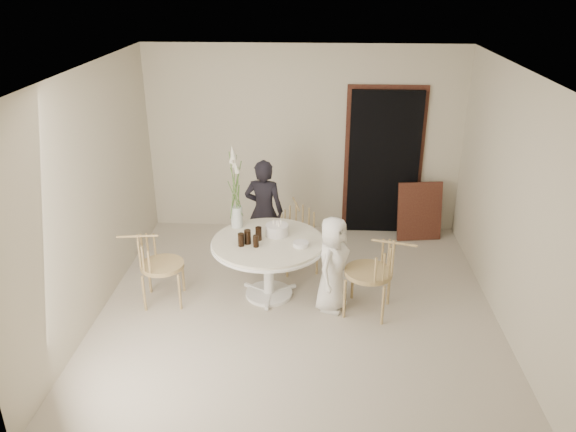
{
  "coord_description": "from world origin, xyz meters",
  "views": [
    {
      "loc": [
        0.19,
        -5.54,
        3.6
      ],
      "look_at": [
        -0.12,
        0.3,
        1.02
      ],
      "focal_mm": 35.0,
      "sensor_mm": 36.0,
      "label": 1
    }
  ],
  "objects_px": {
    "chair_far": "(298,227)",
    "chair_left": "(151,259)",
    "table": "(268,249)",
    "birthday_cake": "(277,230)",
    "girl": "(264,211)",
    "chair_right": "(381,266)",
    "boy": "(333,264)",
    "flower_vase": "(236,194)"
  },
  "relations": [
    {
      "from": "chair_right",
      "to": "flower_vase",
      "type": "bearing_deg",
      "value": -96.98
    },
    {
      "from": "table",
      "to": "flower_vase",
      "type": "height_order",
      "value": "flower_vase"
    },
    {
      "from": "chair_far",
      "to": "girl",
      "type": "bearing_deg",
      "value": 150.49
    },
    {
      "from": "chair_far",
      "to": "birthday_cake",
      "type": "xyz_separation_m",
      "value": [
        -0.22,
        -0.64,
        0.25
      ]
    },
    {
      "from": "table",
      "to": "chair_left",
      "type": "height_order",
      "value": "chair_left"
    },
    {
      "from": "boy",
      "to": "birthday_cake",
      "type": "distance_m",
      "value": 0.79
    },
    {
      "from": "table",
      "to": "chair_far",
      "type": "xyz_separation_m",
      "value": [
        0.31,
        0.8,
        -0.07
      ]
    },
    {
      "from": "flower_vase",
      "to": "girl",
      "type": "bearing_deg",
      "value": 63.89
    },
    {
      "from": "chair_far",
      "to": "chair_left",
      "type": "relative_size",
      "value": 0.96
    },
    {
      "from": "chair_far",
      "to": "boy",
      "type": "bearing_deg",
      "value": -80.32
    },
    {
      "from": "table",
      "to": "birthday_cake",
      "type": "xyz_separation_m",
      "value": [
        0.09,
        0.16,
        0.18
      ]
    },
    {
      "from": "chair_far",
      "to": "boy",
      "type": "relative_size",
      "value": 0.74
    },
    {
      "from": "girl",
      "to": "flower_vase",
      "type": "height_order",
      "value": "flower_vase"
    },
    {
      "from": "table",
      "to": "chair_far",
      "type": "distance_m",
      "value": 0.86
    },
    {
      "from": "chair_left",
      "to": "flower_vase",
      "type": "bearing_deg",
      "value": -65.89
    },
    {
      "from": "chair_far",
      "to": "chair_right",
      "type": "bearing_deg",
      "value": -62.19
    },
    {
      "from": "chair_left",
      "to": "girl",
      "type": "height_order",
      "value": "girl"
    },
    {
      "from": "boy",
      "to": "flower_vase",
      "type": "bearing_deg",
      "value": 86.3
    },
    {
      "from": "girl",
      "to": "birthday_cake",
      "type": "bearing_deg",
      "value": 113.45
    },
    {
      "from": "chair_left",
      "to": "chair_right",
      "type": "bearing_deg",
      "value": -99.82
    },
    {
      "from": "chair_left",
      "to": "flower_vase",
      "type": "distance_m",
      "value": 1.24
    },
    {
      "from": "chair_left",
      "to": "birthday_cake",
      "type": "xyz_separation_m",
      "value": [
        1.43,
        0.36,
        0.23
      ]
    },
    {
      "from": "flower_vase",
      "to": "chair_right",
      "type": "bearing_deg",
      "value": -21.94
    },
    {
      "from": "girl",
      "to": "flower_vase",
      "type": "xyz_separation_m",
      "value": [
        -0.28,
        -0.56,
        0.46
      ]
    },
    {
      "from": "chair_right",
      "to": "boy",
      "type": "bearing_deg",
      "value": -83.45
    },
    {
      "from": "boy",
      "to": "birthday_cake",
      "type": "relative_size",
      "value": 4.23
    },
    {
      "from": "chair_left",
      "to": "boy",
      "type": "distance_m",
      "value": 2.08
    },
    {
      "from": "chair_far",
      "to": "chair_right",
      "type": "relative_size",
      "value": 0.9
    },
    {
      "from": "birthday_cake",
      "to": "girl",
      "type": "bearing_deg",
      "value": 106.39
    },
    {
      "from": "table",
      "to": "flower_vase",
      "type": "xyz_separation_m",
      "value": [
        -0.41,
        0.37,
        0.54
      ]
    },
    {
      "from": "chair_far",
      "to": "chair_left",
      "type": "xyz_separation_m",
      "value": [
        -1.65,
        -1.0,
        0.02
      ]
    },
    {
      "from": "chair_far",
      "to": "birthday_cake",
      "type": "distance_m",
      "value": 0.72
    },
    {
      "from": "chair_far",
      "to": "birthday_cake",
      "type": "height_order",
      "value": "birthday_cake"
    },
    {
      "from": "girl",
      "to": "birthday_cake",
      "type": "distance_m",
      "value": 0.81
    },
    {
      "from": "birthday_cake",
      "to": "chair_right",
      "type": "bearing_deg",
      "value": -21.68
    },
    {
      "from": "chair_right",
      "to": "girl",
      "type": "xyz_separation_m",
      "value": [
        -1.41,
        1.24,
        0.1
      ]
    },
    {
      "from": "chair_right",
      "to": "table",
      "type": "bearing_deg",
      "value": -88.79
    },
    {
      "from": "boy",
      "to": "flower_vase",
      "type": "xyz_separation_m",
      "value": [
        -1.15,
        0.6,
        0.59
      ]
    },
    {
      "from": "chair_far",
      "to": "flower_vase",
      "type": "bearing_deg",
      "value": -162.38
    },
    {
      "from": "chair_far",
      "to": "chair_left",
      "type": "distance_m",
      "value": 1.93
    },
    {
      "from": "girl",
      "to": "birthday_cake",
      "type": "height_order",
      "value": "girl"
    },
    {
      "from": "birthday_cake",
      "to": "flower_vase",
      "type": "distance_m",
      "value": 0.65
    }
  ]
}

